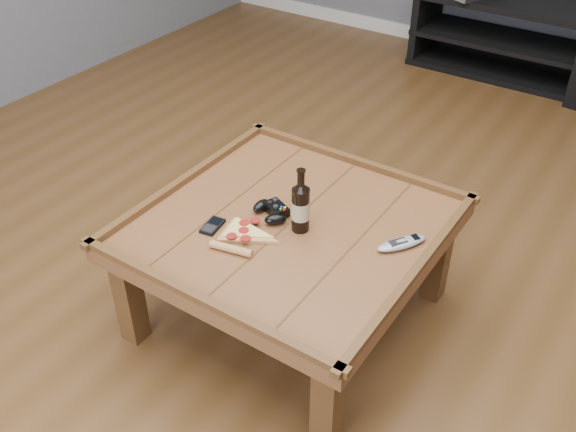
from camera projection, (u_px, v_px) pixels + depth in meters
The scene contains 9 objects.
ground at pixel (290, 314), 2.54m from camera, with size 6.00×6.00×0.00m, color #4C3015.
baseboard at pixel (525, 57), 4.51m from camera, with size 5.00×0.02×0.10m, color silver.
coffee_table at pixel (290, 236), 2.30m from camera, with size 1.03×1.03×0.48m.
media_console at pixel (520, 41), 4.24m from camera, with size 1.40×0.45×0.50m.
beer_bottle at pixel (301, 206), 2.18m from camera, with size 0.06×0.06×0.24m.
game_controller at pixel (272, 211), 2.29m from camera, with size 0.16×0.14×0.04m.
pizza_slice at pixel (242, 235), 2.20m from camera, with size 0.22×0.30×0.03m.
smartphone at pixel (213, 226), 2.24m from camera, with size 0.07×0.11×0.01m.
remote_control at pixel (402, 243), 2.15m from camera, with size 0.15×0.19×0.03m.
Camera 1 is at (1.01, -1.51, 1.81)m, focal length 40.00 mm.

